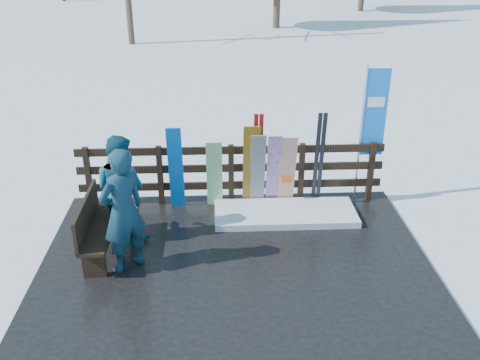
{
  "coord_description": "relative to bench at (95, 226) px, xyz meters",
  "views": [
    {
      "loc": [
        -0.26,
        -6.73,
        4.76
      ],
      "look_at": [
        0.11,
        1.0,
        1.1
      ],
      "focal_mm": 40.0,
      "sensor_mm": 36.0,
      "label": 1
    }
  ],
  "objects": [
    {
      "name": "bench",
      "position": [
        0.0,
        0.0,
        0.0
      ],
      "size": [
        0.41,
        1.5,
        0.97
      ],
      "color": "black",
      "rests_on": "deck"
    },
    {
      "name": "rental_flag",
      "position": [
        4.68,
        1.74,
        1.09
      ],
      "size": [
        0.45,
        0.04,
        2.6
      ],
      "color": "silver",
      "rests_on": "deck"
    },
    {
      "name": "snowboard_0",
      "position": [
        1.17,
        1.47,
        0.3
      ],
      "size": [
        0.26,
        0.32,
        1.62
      ],
      "primitive_type": "cube",
      "rotation": [
        0.18,
        0.0,
        0.0
      ],
      "color": "blue",
      "rests_on": "deck"
    },
    {
      "name": "fence",
      "position": [
        2.16,
        1.69,
        0.14
      ],
      "size": [
        5.6,
        0.1,
        1.15
      ],
      "color": "black",
      "rests_on": "deck"
    },
    {
      "name": "snowboard_2",
      "position": [
        2.51,
        1.47,
        0.3
      ],
      "size": [
        0.3,
        0.36,
        1.64
      ],
      "primitive_type": "cube",
      "rotation": [
        0.2,
        0.0,
        0.0
      ],
      "color": "#FFA814",
      "rests_on": "deck"
    },
    {
      "name": "snow_patch",
      "position": [
        3.1,
        1.09,
        -0.46
      ],
      "size": [
        2.51,
        1.0,
        0.12
      ],
      "primitive_type": "cube",
      "color": "white",
      "rests_on": "deck"
    },
    {
      "name": "ski_pair_a",
      "position": [
        2.63,
        1.54,
        0.39
      ],
      "size": [
        0.16,
        0.26,
        1.82
      ],
      "color": "maroon",
      "rests_on": "deck"
    },
    {
      "name": "person_back",
      "position": [
        0.35,
        0.53,
        0.38
      ],
      "size": [
        1.1,
        1.03,
        1.8
      ],
      "primitive_type": "imported",
      "rotation": [
        0.0,
        0.0,
        2.61
      ],
      "color": "navy",
      "rests_on": "deck"
    },
    {
      "name": "snowboard_1",
      "position": [
        1.85,
        1.47,
        0.16
      ],
      "size": [
        0.28,
        0.3,
        1.35
      ],
      "primitive_type": "cube",
      "rotation": [
        0.2,
        0.0,
        0.0
      ],
      "color": "white",
      "rests_on": "deck"
    },
    {
      "name": "ski_pair_b",
      "position": [
        3.74,
        1.54,
        0.39
      ],
      "size": [
        0.17,
        0.21,
        1.81
      ],
      "color": "black",
      "rests_on": "deck"
    },
    {
      "name": "person_front",
      "position": [
        0.53,
        -0.38,
        0.46
      ],
      "size": [
        0.84,
        0.82,
        1.94
      ],
      "primitive_type": "imported",
      "rotation": [
        0.0,
        0.0,
        3.86
      ],
      "color": "#174751",
      "rests_on": "deck"
    },
    {
      "name": "ground",
      "position": [
        2.16,
        -0.51,
        -0.6
      ],
      "size": [
        700.0,
        700.0,
        0.0
      ],
      "primitive_type": "plane",
      "color": "white",
      "rests_on": "ground"
    },
    {
      "name": "snowboard_3",
      "position": [
        2.91,
        1.47,
        0.22
      ],
      "size": [
        0.24,
        0.42,
        1.47
      ],
      "primitive_type": "cube",
      "rotation": [
        0.26,
        0.0,
        0.0
      ],
      "color": "white",
      "rests_on": "deck"
    },
    {
      "name": "snowboard_4",
      "position": [
        2.63,
        1.47,
        0.22
      ],
      "size": [
        0.26,
        0.35,
        1.47
      ],
      "primitive_type": "cube",
      "rotation": [
        0.22,
        0.0,
        0.0
      ],
      "color": "black",
      "rests_on": "deck"
    },
    {
      "name": "deck",
      "position": [
        2.16,
        -0.51,
        -0.56
      ],
      "size": [
        6.0,
        5.0,
        0.08
      ],
      "primitive_type": "cube",
      "color": "black",
      "rests_on": "ground"
    },
    {
      "name": "snowboard_5",
      "position": [
        3.16,
        1.47,
        0.2
      ],
      "size": [
        0.3,
        0.37,
        1.43
      ],
      "primitive_type": "cube",
      "rotation": [
        0.24,
        0.0,
        0.0
      ],
      "color": "white",
      "rests_on": "deck"
    }
  ]
}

